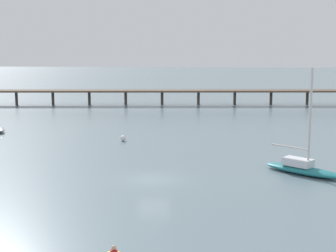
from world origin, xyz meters
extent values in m
plane|color=slate|center=(0.00, 0.00, 0.00)|extent=(400.00, 400.00, 0.00)
cube|color=brown|center=(0.00, 50.58, 2.52)|extent=(74.50, 8.63, 0.30)
cylinder|color=#38332D|center=(-29.56, 48.42, 1.18)|extent=(0.50, 0.50, 2.37)
cylinder|color=#38332D|center=(-22.99, 48.90, 1.18)|extent=(0.50, 0.50, 2.37)
cylinder|color=#38332D|center=(-16.42, 49.38, 1.18)|extent=(0.50, 0.50, 2.37)
cylinder|color=#38332D|center=(-9.85, 49.86, 1.18)|extent=(0.50, 0.50, 2.37)
cylinder|color=#38332D|center=(-3.28, 50.34, 1.18)|extent=(0.50, 0.50, 2.37)
cylinder|color=#38332D|center=(3.28, 50.82, 1.18)|extent=(0.50, 0.50, 2.37)
cylinder|color=#38332D|center=(9.85, 51.30, 1.18)|extent=(0.50, 0.50, 2.37)
cylinder|color=#38332D|center=(16.42, 51.79, 1.18)|extent=(0.50, 0.50, 2.37)
cylinder|color=#38332D|center=(22.99, 52.27, 1.18)|extent=(0.50, 0.50, 2.37)
ellipsoid|color=#1E727A|center=(12.55, 2.60, 0.31)|extent=(6.77, 6.02, 0.63)
cube|color=silver|center=(12.10, 2.96, 0.94)|extent=(2.75, 2.58, 0.63)
cylinder|color=silver|center=(12.83, 2.37, 4.81)|extent=(0.21, 0.21, 8.36)
cylinder|color=silver|center=(11.47, 3.48, 2.13)|extent=(2.81, 2.34, 0.17)
sphere|color=tan|center=(-0.37, -16.16, 1.02)|extent=(0.24, 0.24, 0.24)
sphere|color=silver|center=(-5.00, 15.95, 0.32)|extent=(0.64, 0.64, 0.64)
camera|label=1|loc=(3.84, -38.98, 10.87)|focal=53.18mm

